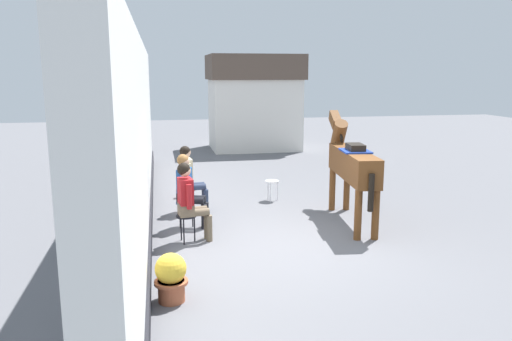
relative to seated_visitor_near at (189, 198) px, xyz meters
name	(u,v)px	position (x,y,z in m)	size (l,w,h in m)	color
ground_plane	(258,200)	(1.71, 2.59, -0.78)	(40.00, 40.00, 0.00)	slate
pub_facade_wall	(139,146)	(-0.84, 1.09, 0.76)	(0.34, 14.00, 3.40)	white
distant_cottage	(254,101)	(3.11, 10.32, 1.02)	(3.40, 2.60, 3.50)	silver
seated_visitor_near	(189,198)	(0.00, 0.00, 0.00)	(0.61, 0.49, 1.39)	black
seated_visitor_middle	(188,187)	(0.03, 0.87, 0.00)	(0.61, 0.48, 1.39)	#194C99
seated_visitor_far	(190,175)	(0.13, 1.94, 0.00)	(0.61, 0.49, 1.39)	red
saddled_horse_center	(351,163)	(3.14, 0.61, 0.38)	(0.68, 2.99, 2.06)	brown
flower_planter_near	(171,277)	(-0.39, -2.26, -0.44)	(0.43, 0.43, 0.64)	#A85638
spare_stool_white	(272,183)	(2.01, 2.49, -0.38)	(0.32, 0.32, 0.46)	white
satchel_bag	(182,194)	(0.02, 3.13, -0.68)	(0.28, 0.12, 0.20)	maroon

